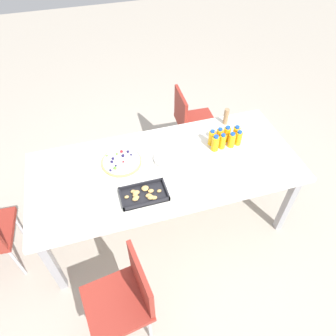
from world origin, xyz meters
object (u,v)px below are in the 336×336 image
object	(u,v)px
plate_stack	(166,159)
juice_bottle_6	(222,141)
juice_bottle_1	(227,134)
juice_bottle_3	(212,138)
juice_bottle_4	(239,138)
juice_bottle_5	(232,140)
chair_far_right	(126,296)
chair_near_left	(191,120)
juice_bottle_7	(215,143)
fruit_pizza	(121,162)
napkin_stack	(231,184)
juice_bottle_0	(236,133)
cardboard_tube	(226,117)
party_table	(166,171)
snack_tray	(144,194)
juice_bottle_2	(219,136)

from	to	relation	value
plate_stack	juice_bottle_6	bearing A→B (deg)	-178.28
juice_bottle_1	juice_bottle_3	distance (m)	0.14
juice_bottle_4	juice_bottle_5	size ratio (longest dim) A/B	0.99
chair_far_right	juice_bottle_5	bearing A→B (deg)	-59.02
juice_bottle_3	juice_bottle_6	bearing A→B (deg)	135.19
juice_bottle_1	juice_bottle_6	distance (m)	0.10
chair_near_left	juice_bottle_7	size ratio (longest dim) A/B	5.60
fruit_pizza	napkin_stack	world-z (taller)	fruit_pizza
juice_bottle_0	plate_stack	world-z (taller)	juice_bottle_0
juice_bottle_4	cardboard_tube	world-z (taller)	cardboard_tube
party_table	juice_bottle_1	distance (m)	0.62
chair_near_left	juice_bottle_6	xyz separation A→B (m)	(0.00, 0.73, 0.32)
chair_near_left	cardboard_tube	world-z (taller)	cardboard_tube
plate_stack	snack_tray	bearing A→B (deg)	49.41
juice_bottle_0	snack_tray	world-z (taller)	juice_bottle_0
fruit_pizza	napkin_stack	size ratio (longest dim) A/B	2.14
juice_bottle_6	plate_stack	world-z (taller)	juice_bottle_6
party_table	juice_bottle_2	bearing A→B (deg)	-164.42
party_table	juice_bottle_0	bearing A→B (deg)	-168.21
juice_bottle_6	fruit_pizza	bearing A→B (deg)	-4.27
juice_bottle_6	napkin_stack	size ratio (longest dim) A/B	0.95
party_table	juice_bottle_2	xyz separation A→B (m)	(-0.52, -0.14, 0.13)
juice_bottle_2	juice_bottle_4	size ratio (longest dim) A/B	1.06
party_table	juice_bottle_4	distance (m)	0.68
juice_bottle_0	juice_bottle_3	xyz separation A→B (m)	(0.23, 0.00, 0.01)
chair_far_right	juice_bottle_4	world-z (taller)	juice_bottle_4
plate_stack	chair_far_right	bearing A→B (deg)	58.74
juice_bottle_7	fruit_pizza	xyz separation A→B (m)	(0.77, -0.07, -0.06)
chair_far_right	juice_bottle_2	world-z (taller)	juice_bottle_2
juice_bottle_4	snack_tray	bearing A→B (deg)	19.39
juice_bottle_2	juice_bottle_7	size ratio (longest dim) A/B	0.98
juice_bottle_0	fruit_pizza	size ratio (longest dim) A/B	0.42
juice_bottle_7	napkin_stack	distance (m)	0.39
juice_bottle_4	snack_tray	size ratio (longest dim) A/B	0.40
juice_bottle_7	snack_tray	bearing A→B (deg)	24.24
juice_bottle_5	juice_bottle_7	world-z (taller)	juice_bottle_7
juice_bottle_3	cardboard_tube	xyz separation A→B (m)	(-0.23, -0.22, 0.01)
juice_bottle_1	juice_bottle_3	size ratio (longest dim) A/B	1.01
juice_bottle_5	snack_tray	size ratio (longest dim) A/B	0.41
juice_bottle_2	juice_bottle_4	bearing A→B (deg)	154.17
juice_bottle_1	juice_bottle_4	bearing A→B (deg)	136.75
chair_near_left	cardboard_tube	xyz separation A→B (m)	(-0.16, 0.45, 0.33)
juice_bottle_4	juice_bottle_6	distance (m)	0.15
juice_bottle_1	fruit_pizza	xyz separation A→B (m)	(0.91, 0.01, -0.06)
chair_near_left	juice_bottle_7	xyz separation A→B (m)	(0.07, 0.74, 0.32)
chair_far_right	chair_near_left	size ratio (longest dim) A/B	1.00
juice_bottle_4	fruit_pizza	size ratio (longest dim) A/B	0.43
chair_near_left	snack_tray	world-z (taller)	chair_near_left
juice_bottle_1	snack_tray	size ratio (longest dim) A/B	0.43
napkin_stack	fruit_pizza	bearing A→B (deg)	-31.47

